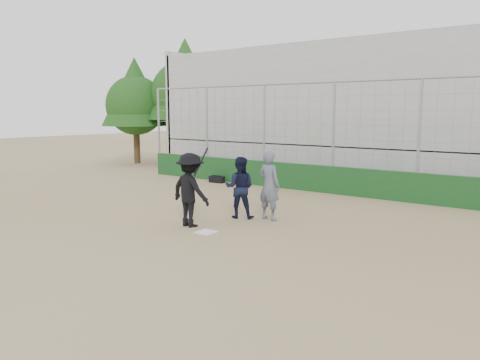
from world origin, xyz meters
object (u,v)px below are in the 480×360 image
Objects in this scene: catcher_crouched at (240,198)px; umpire at (269,189)px; equipment_bag at (217,179)px; batter_at_plate at (190,190)px.

umpire is (0.77, 0.32, 0.28)m from catcher_crouched.
catcher_crouched is 1.73× the size of equipment_bag.
batter_at_plate reaches higher than umpire.
umpire is at bearing 56.04° from batter_at_plate.
catcher_crouched is at bearing 72.90° from batter_at_plate.
umpire is (1.23, 1.83, -0.10)m from batter_at_plate.
umpire is 2.56× the size of equipment_bag.
batter_at_plate is at bearing -107.10° from catcher_crouched.
batter_at_plate is 1.62m from catcher_crouched.
equipment_bag is at bearing 124.43° from batter_at_plate.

